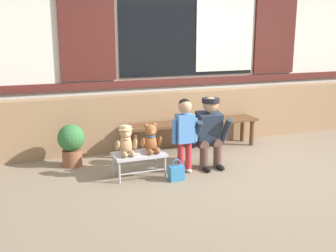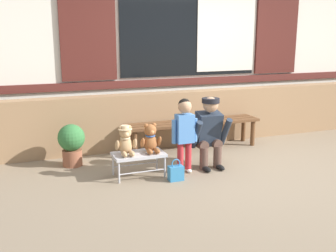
# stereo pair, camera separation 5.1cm
# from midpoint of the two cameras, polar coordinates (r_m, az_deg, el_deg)

# --- Properties ---
(ground_plane) EXTENTS (60.00, 60.00, 0.00)m
(ground_plane) POSITION_cam_midpoint_polar(r_m,az_deg,el_deg) (5.44, 10.58, -5.88)
(ground_plane) COLOR #84725B
(brick_low_wall) EXTENTS (7.80, 0.25, 0.85)m
(brick_low_wall) POSITION_cam_midpoint_polar(r_m,az_deg,el_deg) (6.53, 4.17, 1.39)
(brick_low_wall) COLOR #997551
(brick_low_wall) RESTS_ON ground
(shop_facade) EXTENTS (7.96, 0.26, 3.53)m
(shop_facade) POSITION_cam_midpoint_polar(r_m,az_deg,el_deg) (6.87, 2.50, 13.31)
(shop_facade) COLOR silver
(shop_facade) RESTS_ON ground
(wooden_bench_long) EXTENTS (2.10, 0.40, 0.44)m
(wooden_bench_long) POSITION_cam_midpoint_polar(r_m,az_deg,el_deg) (6.11, 3.32, 0.07)
(wooden_bench_long) COLOR brown
(wooden_bench_long) RESTS_ON ground
(small_display_bench) EXTENTS (0.64, 0.36, 0.30)m
(small_display_bench) POSITION_cam_midpoint_polar(r_m,az_deg,el_deg) (4.98, -4.45, -4.25)
(small_display_bench) COLOR #BCBCC1
(small_display_bench) RESTS_ON ground
(teddy_bear_with_hat) EXTENTS (0.28, 0.27, 0.36)m
(teddy_bear_with_hat) POSITION_cam_midpoint_polar(r_m,az_deg,el_deg) (4.88, -6.30, -2.12)
(teddy_bear_with_hat) COLOR tan
(teddy_bear_with_hat) RESTS_ON small_display_bench
(teddy_bear_plain) EXTENTS (0.28, 0.26, 0.36)m
(teddy_bear_plain) POSITION_cam_midpoint_polar(r_m,az_deg,el_deg) (4.97, -2.74, -1.88)
(teddy_bear_plain) COLOR #93562D
(teddy_bear_plain) RESTS_ON small_display_bench
(child_standing) EXTENTS (0.35, 0.18, 0.96)m
(child_standing) POSITION_cam_midpoint_polar(r_m,az_deg,el_deg) (5.03, 2.12, -0.21)
(child_standing) COLOR #B7282D
(child_standing) RESTS_ON ground
(adult_crouching) EXTENTS (0.50, 0.49, 0.95)m
(adult_crouching) POSITION_cam_midpoint_polar(r_m,az_deg,el_deg) (5.30, 5.60, -0.81)
(adult_crouching) COLOR brown
(adult_crouching) RESTS_ON ground
(handbag_on_ground) EXTENTS (0.18, 0.11, 0.27)m
(handbag_on_ground) POSITION_cam_midpoint_polar(r_m,az_deg,el_deg) (4.89, 0.89, -6.67)
(handbag_on_ground) COLOR teal
(handbag_on_ground) RESTS_ON ground
(potted_plant) EXTENTS (0.36, 0.36, 0.57)m
(potted_plant) POSITION_cam_midpoint_polar(r_m,az_deg,el_deg) (5.49, -13.85, -2.33)
(potted_plant) COLOR brown
(potted_plant) RESTS_ON ground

